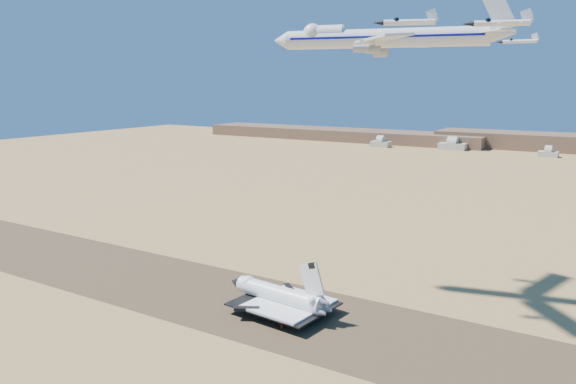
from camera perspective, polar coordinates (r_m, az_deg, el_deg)
The scene contains 12 objects.
ground at distance 199.47m, azimuth -5.65°, elevation -10.87°, with size 1200.00×1200.00×0.00m, color #B2854F.
runway at distance 199.46m, azimuth -5.65°, elevation -10.86°, with size 600.00×50.00×0.06m, color brown.
hangars at distance 653.17m, azimuth 15.89°, elevation 4.53°, with size 200.50×29.50×30.00m.
shuttle at distance 187.26m, azimuth -0.97°, elevation -10.55°, with size 40.54×27.31×19.92m.
carrier_747 at distance 198.45m, azimuth 9.01°, elevation 15.17°, with size 80.70×60.77×20.08m.
crew_a at distance 181.70m, azimuth -0.96°, elevation -12.75°, with size 0.67×0.44×1.84m, color #F33B0E.
crew_b at distance 176.57m, azimuth -0.63°, elevation -13.48°, with size 0.90×0.52×1.85m, color #F33B0E.
crew_c at distance 179.22m, azimuth -0.87°, elevation -13.08°, with size 1.12×0.58×1.92m, color #F33B0E.
chase_jet_a at distance 149.66m, azimuth 12.08°, elevation 16.52°, with size 15.56×9.23×4.01m.
chase_jet_b at distance 130.24m, azimuth 20.76°, elevation 15.76°, with size 13.83×8.09×3.53m.
chase_jet_c at distance 233.87m, azimuth 18.75°, elevation 14.99°, with size 13.61×7.76×3.43m.
chase_jet_d at distance 246.33m, azimuth 22.40°, elevation 13.97°, with size 15.95×8.85×3.99m.
Camera 1 is at (113.34, -146.35, 74.33)m, focal length 35.00 mm.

